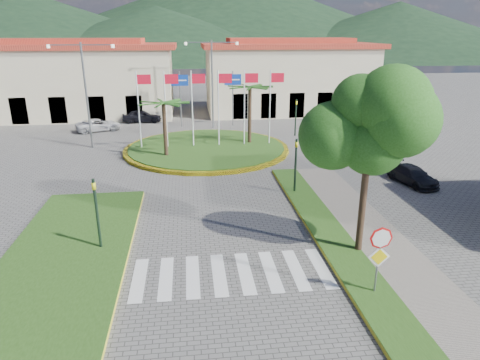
{
  "coord_description": "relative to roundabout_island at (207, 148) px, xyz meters",
  "views": [
    {
      "loc": [
        -1.32,
        -10.17,
        8.78
      ],
      "look_at": [
        0.89,
        8.0,
        2.37
      ],
      "focal_mm": 32.0,
      "sensor_mm": 36.0,
      "label": 1
    }
  ],
  "objects": [
    {
      "name": "verge_right",
      "position": [
        4.8,
        -20.0,
        -0.08
      ],
      "size": [
        1.6,
        28.0,
        0.18
      ],
      "primitive_type": "cube",
      "color": "#264B15",
      "rests_on": "ground"
    },
    {
      "name": "traffic_light_right",
      "position": [
        4.5,
        -10.0,
        1.77
      ],
      "size": [
        0.15,
        0.18,
        3.2
      ],
      "color": "black",
      "rests_on": "ground"
    },
    {
      "name": "building_left",
      "position": [
        -14.0,
        16.0,
        3.73
      ],
      "size": [
        23.32,
        9.54,
        8.05
      ],
      "color": "beige",
      "rests_on": "ground"
    },
    {
      "name": "direction_sign_west",
      "position": [
        -2.0,
        8.97,
        3.36
      ],
      "size": [
        1.6,
        0.14,
        5.2
      ],
      "color": "slate",
      "rests_on": "ground"
    },
    {
      "name": "hill_far_east",
      "position": [
        70.0,
        113.0,
        8.83
      ],
      "size": [
        120.0,
        120.0,
        18.0
      ],
      "primitive_type": "cone",
      "color": "black",
      "rests_on": "ground"
    },
    {
      "name": "median_left",
      "position": [
        -6.5,
        -16.0,
        -0.08
      ],
      "size": [
        5.0,
        14.0,
        0.18
      ],
      "primitive_type": "cube",
      "color": "#264B15",
      "rests_on": "ground"
    },
    {
      "name": "street_lamp_centre",
      "position": [
        1.0,
        8.0,
        4.32
      ],
      "size": [
        4.8,
        0.16,
        8.0
      ],
      "color": "slate",
      "rests_on": "ground"
    },
    {
      "name": "sidewalk_right",
      "position": [
        6.0,
        -20.0,
        -0.1
      ],
      "size": [
        4.0,
        28.0,
        0.15
      ],
      "primitive_type": "cube",
      "color": "gray",
      "rests_on": "ground"
    },
    {
      "name": "car_side_right",
      "position": [
        12.0,
        -9.14,
        0.35
      ],
      "size": [
        2.25,
        3.88,
        1.06
      ],
      "primitive_type": "imported",
      "rotation": [
        0.0,
        0.0,
        0.22
      ],
      "color": "black",
      "rests_on": "ground"
    },
    {
      "name": "building_right",
      "position": [
        10.0,
        16.0,
        3.73
      ],
      "size": [
        19.08,
        9.54,
        8.05
      ],
      "color": "beige",
      "rests_on": "ground"
    },
    {
      "name": "white_van",
      "position": [
        -9.6,
        8.03,
        0.39
      ],
      "size": [
        4.42,
        3.18,
        1.12
      ],
      "primitive_type": "imported",
      "rotation": [
        0.0,
        0.0,
        1.94
      ],
      "color": "silver",
      "rests_on": "ground"
    },
    {
      "name": "car_dark_b",
      "position": [
        3.26,
        14.93,
        0.45
      ],
      "size": [
        3.82,
        1.48,
        1.24
      ],
      "primitive_type": "imported",
      "rotation": [
        0.0,
        0.0,
        1.61
      ],
      "color": "black",
      "rests_on": "ground"
    },
    {
      "name": "hill_far_west",
      "position": [
        -55.0,
        118.0,
        10.83
      ],
      "size": [
        140.0,
        140.0,
        22.0
      ],
      "primitive_type": "cone",
      "color": "black",
      "rests_on": "ground"
    },
    {
      "name": "stop_sign",
      "position": [
        4.9,
        -20.04,
        1.62
      ],
      "size": [
        0.8,
        0.11,
        2.65
      ],
      "color": "slate",
      "rests_on": "ground"
    },
    {
      "name": "street_lamp_west",
      "position": [
        -9.0,
        2.0,
        4.32
      ],
      "size": [
        4.8,
        0.16,
        8.0
      ],
      "color": "slate",
      "rests_on": "ground"
    },
    {
      "name": "hill_far_mid",
      "position": [
        15.0,
        138.0,
        14.83
      ],
      "size": [
        180.0,
        180.0,
        30.0
      ],
      "primitive_type": "cone",
      "color": "black",
      "rests_on": "ground"
    },
    {
      "name": "crosswalk",
      "position": [
        -0.0,
        -18.0,
        -0.17
      ],
      "size": [
        8.0,
        3.0,
        0.01
      ],
      "primitive_type": "cube",
      "color": "silver",
      "rests_on": "ground"
    },
    {
      "name": "deciduous_tree",
      "position": [
        5.5,
        -17.0,
        5.0
      ],
      "size": [
        3.6,
        3.6,
        6.8
      ],
      "color": "black",
      "rests_on": "ground"
    },
    {
      "name": "traffic_light_far",
      "position": [
        8.0,
        4.0,
        1.77
      ],
      "size": [
        0.18,
        0.15,
        3.2
      ],
      "color": "black",
      "rests_on": "ground"
    },
    {
      "name": "hill_near_back",
      "position": [
        -10.0,
        108.0,
        7.83
      ],
      "size": [
        110.0,
        110.0,
        16.0
      ],
      "primitive_type": "cone",
      "color": "black",
      "rests_on": "ground"
    },
    {
      "name": "direction_sign_east",
      "position": [
        3.0,
        8.97,
        3.36
      ],
      "size": [
        1.6,
        0.14,
        5.2
      ],
      "color": "slate",
      "rests_on": "ground"
    },
    {
      "name": "roundabout_island",
      "position": [
        0.0,
        0.0,
        0.0
      ],
      "size": [
        12.7,
        12.7,
        6.0
      ],
      "color": "yellow",
      "rests_on": "ground"
    },
    {
      "name": "car_dark_a",
      "position": [
        -5.96,
        11.57,
        0.48
      ],
      "size": [
        3.85,
        1.56,
        1.31
      ],
      "primitive_type": "imported",
      "rotation": [
        0.0,
        0.0,
        1.57
      ],
      "color": "black",
      "rests_on": "ground"
    },
    {
      "name": "traffic_light_left",
      "position": [
        -5.2,
        -15.5,
        1.77
      ],
      "size": [
        0.15,
        0.18,
        3.2
      ],
      "color": "black",
      "rests_on": "ground"
    },
    {
      "name": "ground",
      "position": [
        -0.0,
        -22.0,
        -0.17
      ],
      "size": [
        160.0,
        160.0,
        0.0
      ],
      "primitive_type": "plane",
      "color": "slate",
      "rests_on": "ground"
    }
  ]
}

